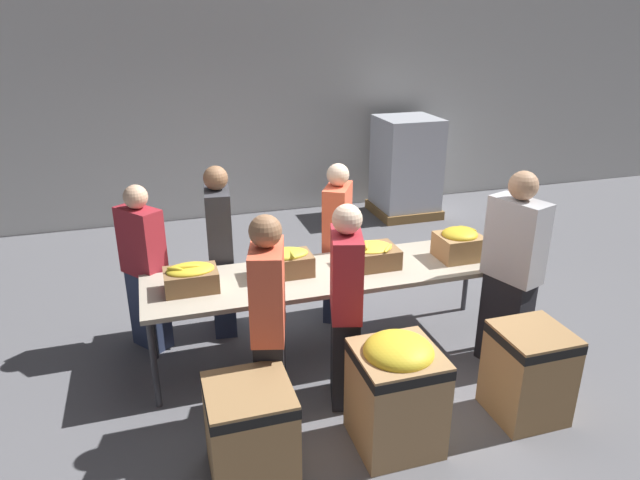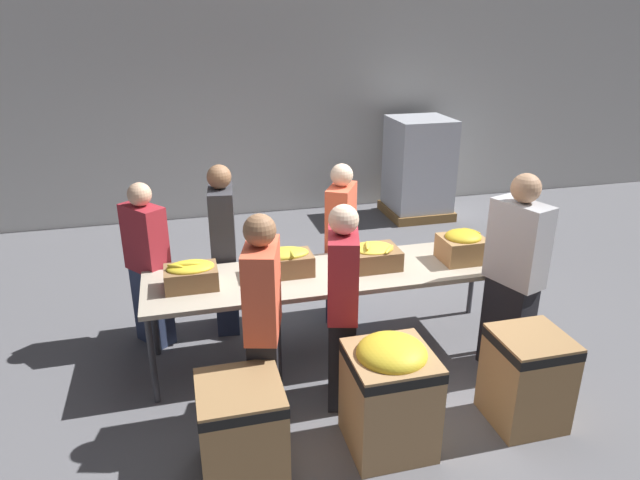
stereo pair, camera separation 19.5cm
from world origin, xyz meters
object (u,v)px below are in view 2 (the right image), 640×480
(banana_box_2, at_px, (373,256))
(banana_box_3, at_px, (462,245))
(pallet_stack_0, at_px, (418,169))
(donation_bin_1, at_px, (390,391))
(volunteer_4, at_px, (341,244))
(donation_bin_2, at_px, (527,375))
(volunteer_0, at_px, (342,309))
(volunteer_5, at_px, (514,277))
(donation_bin_0, at_px, (241,426))
(sorting_table, at_px, (334,277))
(volunteer_1, at_px, (264,327))
(banana_box_1, at_px, (283,261))
(volunteer_3, at_px, (148,266))
(volunteer_2, at_px, (224,251))
(banana_box_0, at_px, (191,275))

(banana_box_2, distance_m, banana_box_3, 0.82)
(pallet_stack_0, bearing_deg, donation_bin_1, -115.53)
(banana_box_2, height_order, banana_box_3, banana_box_3)
(volunteer_4, xyz_separation_m, donation_bin_2, (0.88, -1.85, -0.40))
(banana_box_2, height_order, volunteer_4, volunteer_4)
(volunteer_0, distance_m, volunteer_4, 1.32)
(banana_box_2, bearing_deg, volunteer_5, -31.60)
(banana_box_3, bearing_deg, donation_bin_0, -150.77)
(sorting_table, bearing_deg, volunteer_1, -132.38)
(donation_bin_0, relative_size, donation_bin_1, 0.79)
(donation_bin_2, bearing_deg, volunteer_5, 70.75)
(sorting_table, xyz_separation_m, donation_bin_2, (1.12, -1.25, -0.36))
(donation_bin_0, bearing_deg, volunteer_4, 56.87)
(banana_box_1, height_order, volunteer_1, volunteer_1)
(volunteer_3, height_order, volunteer_5, volunteer_5)
(volunteer_0, bearing_deg, volunteer_4, -0.24)
(banana_box_1, distance_m, donation_bin_1, 1.47)
(donation_bin_1, bearing_deg, volunteer_3, 131.08)
(volunteer_2, xyz_separation_m, volunteer_4, (1.11, -0.07, -0.02))
(volunteer_4, relative_size, donation_bin_1, 1.85)
(volunteer_0, relative_size, volunteer_5, 0.94)
(sorting_table, relative_size, banana_box_3, 8.37)
(banana_box_1, bearing_deg, volunteer_0, -67.17)
(banana_box_0, bearing_deg, banana_box_1, 4.68)
(pallet_stack_0, bearing_deg, volunteer_5, -102.62)
(banana_box_2, relative_size, pallet_stack_0, 0.30)
(volunteer_1, height_order, volunteer_5, volunteer_5)
(donation_bin_0, bearing_deg, pallet_stack_0, 54.94)
(banana_box_0, distance_m, donation_bin_2, 2.68)
(banana_box_1, xyz_separation_m, pallet_stack_0, (2.65, 3.24, -0.19))
(volunteer_1, bearing_deg, donation_bin_2, -88.15)
(banana_box_2, distance_m, volunteer_2, 1.39)
(banana_box_0, height_order, donation_bin_2, banana_box_0)
(donation_bin_1, bearing_deg, volunteer_5, 26.44)
(banana_box_3, xyz_separation_m, donation_bin_2, (-0.05, -1.20, -0.55))
(sorting_table, bearing_deg, donation_bin_2, -47.94)
(donation_bin_2, bearing_deg, pallet_stack_0, 76.41)
(banana_box_2, xyz_separation_m, pallet_stack_0, (1.87, 3.29, -0.18))
(volunteer_0, height_order, volunteer_2, same)
(banana_box_3, bearing_deg, pallet_stack_0, 72.57)
(donation_bin_0, height_order, donation_bin_2, donation_bin_2)
(banana_box_3, xyz_separation_m, donation_bin_1, (-1.12, -1.20, -0.49))
(banana_box_3, distance_m, volunteer_5, 0.58)
(banana_box_2, height_order, volunteer_1, volunteer_1)
(banana_box_1, xyz_separation_m, banana_box_3, (1.60, -0.11, 0.03))
(banana_box_3, height_order, donation_bin_1, banana_box_3)
(volunteer_5, bearing_deg, volunteer_3, 48.89)
(volunteer_1, distance_m, donation_bin_1, 0.97)
(sorting_table, bearing_deg, banana_box_3, -2.36)
(sorting_table, xyz_separation_m, banana_box_2, (0.36, 0.01, 0.15))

